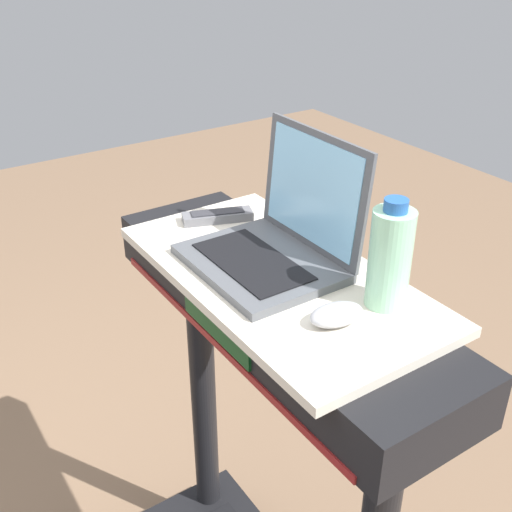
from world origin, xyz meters
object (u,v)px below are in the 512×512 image
(computer_mouse, at_px, (337,314))
(tv_remote, at_px, (218,216))
(laptop, at_px, (277,239))
(water_bottle, at_px, (390,257))

(computer_mouse, height_order, tv_remote, computer_mouse)
(tv_remote, bearing_deg, laptop, 0.12)
(computer_mouse, xyz_separation_m, water_bottle, (0.00, 0.11, 0.08))
(computer_mouse, bearing_deg, laptop, 179.72)
(water_bottle, height_order, tv_remote, water_bottle)
(tv_remote, bearing_deg, computer_mouse, -4.80)
(laptop, height_order, water_bottle, laptop)
(laptop, bearing_deg, tv_remote, -175.66)
(laptop, distance_m, water_bottle, 0.25)
(laptop, height_order, tv_remote, laptop)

